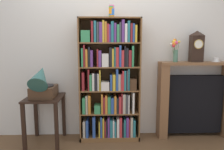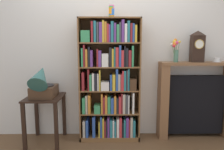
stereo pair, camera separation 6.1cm
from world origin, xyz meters
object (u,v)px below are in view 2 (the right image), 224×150
object	(u,v)px
cup_stack	(112,12)
teacup_with_saucer	(217,60)
bookshelf	(110,83)
side_table_left	(45,108)
mantel_clock	(197,46)
fireplace_mantel	(195,101)
flower_vase	(175,49)
gramophone	(42,83)

from	to	relation	value
cup_stack	teacup_with_saucer	xyz separation A→B (m)	(1.50, 0.04, -0.66)
bookshelf	side_table_left	size ratio (longest dim) A/B	2.61
teacup_with_saucer	mantel_clock	bearing A→B (deg)	-179.59
mantel_clock	teacup_with_saucer	xyz separation A→B (m)	(0.29, 0.00, -0.19)
fireplace_mantel	flower_vase	bearing A→B (deg)	-177.32
side_table_left	teacup_with_saucer	bearing A→B (deg)	3.51
gramophone	side_table_left	bearing A→B (deg)	90.00
bookshelf	gramophone	bearing A→B (deg)	-168.58
fireplace_mantel	mantel_clock	distance (m)	0.79
bookshelf	side_table_left	bearing A→B (deg)	-172.82
flower_vase	teacup_with_saucer	size ratio (longest dim) A/B	2.65
flower_vase	bookshelf	bearing A→B (deg)	-177.54
gramophone	bookshelf	bearing A→B (deg)	11.42
flower_vase	teacup_with_saucer	xyz separation A→B (m)	(0.60, -0.00, -0.15)
bookshelf	fireplace_mantel	bearing A→B (deg)	2.52
side_table_left	flower_vase	size ratio (longest dim) A/B	2.00
flower_vase	teacup_with_saucer	bearing A→B (deg)	-0.43
fireplace_mantel	teacup_with_saucer	size ratio (longest dim) A/B	9.00
bookshelf	fireplace_mantel	world-z (taller)	bookshelf
bookshelf	cup_stack	size ratio (longest dim) A/B	10.47
bookshelf	teacup_with_saucer	distance (m)	1.55
fireplace_mantel	bookshelf	bearing A→B (deg)	-177.48
cup_stack	flower_vase	world-z (taller)	cup_stack
bookshelf	gramophone	size ratio (longest dim) A/B	3.39
cup_stack	flower_vase	size ratio (longest dim) A/B	0.50
flower_vase	cup_stack	bearing A→B (deg)	-177.26
fireplace_mantel	teacup_with_saucer	distance (m)	0.65
side_table_left	fireplace_mantel	world-z (taller)	fireplace_mantel
gramophone	fireplace_mantel	distance (m)	2.19
fireplace_mantel	flower_vase	distance (m)	0.82
side_table_left	teacup_with_saucer	world-z (taller)	teacup_with_saucer
mantel_clock	side_table_left	bearing A→B (deg)	-176.07
gramophone	cup_stack	bearing A→B (deg)	10.95
fireplace_mantel	flower_vase	size ratio (longest dim) A/B	3.39
mantel_clock	teacup_with_saucer	size ratio (longest dim) A/B	3.52
mantel_clock	fireplace_mantel	bearing A→B (deg)	38.52
bookshelf	gramophone	world-z (taller)	bookshelf
bookshelf	side_table_left	xyz separation A→B (m)	(-0.90, -0.11, -0.33)
cup_stack	mantel_clock	bearing A→B (deg)	1.74
gramophone	mantel_clock	distance (m)	2.19
gramophone	mantel_clock	xyz separation A→B (m)	(2.12, 0.21, 0.48)
bookshelf	mantel_clock	distance (m)	1.33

